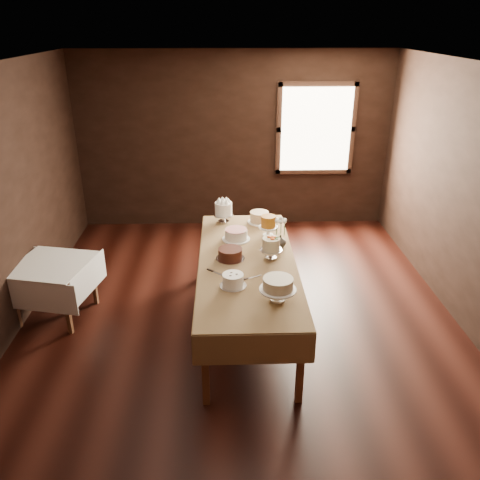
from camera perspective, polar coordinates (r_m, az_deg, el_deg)
name	(u,v)px	position (r m, az deg, el deg)	size (l,w,h in m)	color
floor	(241,322)	(5.68, 0.07, -9.60)	(5.00, 6.00, 0.01)	black
ceiling	(241,66)	(4.71, 0.09, 19.84)	(5.00, 6.00, 0.01)	beige
wall_back	(234,142)	(7.90, -0.72, 11.49)	(5.00, 0.02, 2.80)	black
wall_front	(264,434)	(2.47, 2.80, -21.91)	(5.00, 0.02, 2.80)	black
wall_right	(477,206)	(5.69, 26.19, 3.65)	(0.02, 6.00, 2.80)	black
window	(316,130)	(7.93, 8.95, 12.74)	(1.10, 0.05, 1.30)	#FFEABF
display_table	(247,266)	(5.24, 0.83, -3.07)	(1.04, 2.65, 0.82)	#4F2B18
side_table	(52,270)	(5.89, -21.28, -3.27)	(0.97, 0.97, 0.68)	#4F2B18
cake_meringue	(224,213)	(6.16, -1.95, 3.21)	(0.31, 0.31, 0.28)	silver
cake_speckled	(259,217)	(6.18, 2.30, 2.67)	(0.32, 0.32, 0.14)	white
cake_lattice	(236,235)	(5.69, -0.47, 0.59)	(0.33, 0.33, 0.12)	white
cake_caramel	(268,227)	(5.77, 3.35, 1.53)	(0.23, 0.23, 0.27)	white
cake_chocolate	(230,254)	(5.22, -1.15, -1.69)	(0.36, 0.36, 0.12)	silver
cake_flowers	(271,249)	(5.23, 3.68, -1.10)	(0.25, 0.25, 0.25)	silver
cake_swirl	(233,281)	(4.70, -0.84, -4.83)	(0.28, 0.28, 0.13)	silver
cake_cream	(278,290)	(4.47, 4.47, -5.90)	(0.34, 0.34, 0.24)	white
cake_server_a	(255,277)	(4.89, 1.72, -4.36)	(0.24, 0.03, 0.01)	silver
cake_server_b	(280,282)	(4.82, 4.79, -4.94)	(0.24, 0.03, 0.01)	silver
cake_server_c	(238,249)	(5.46, -0.28, -1.11)	(0.24, 0.03, 0.01)	silver
cake_server_d	(273,246)	(5.55, 3.96, -0.74)	(0.24, 0.03, 0.01)	silver
cake_server_e	(219,274)	(4.95, -2.46, -4.01)	(0.24, 0.03, 0.01)	silver
flower_vase	(280,241)	(5.52, 4.76, -0.13)	(0.14, 0.14, 0.14)	#2D2823
flower_bouquet	(281,226)	(5.44, 4.83, 1.71)	(0.14, 0.14, 0.20)	white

